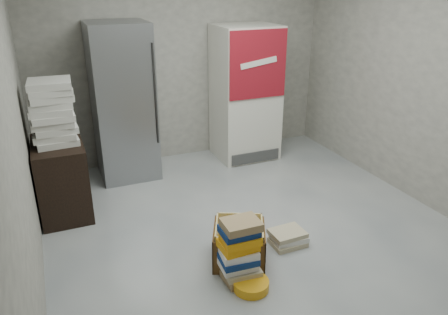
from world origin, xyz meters
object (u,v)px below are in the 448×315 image
Objects in this scene: phonebook_stack_main at (240,251)px; cardboard_box at (239,246)px; wood_shelf at (62,178)px; coke_cooler at (245,93)px.

cardboard_box is at bearing 63.46° from phonebook_stack_main.
coke_cooler is at bearing 16.28° from wood_shelf.
cardboard_box is (-1.11, -2.25, -0.75)m from coke_cooler.
coke_cooler is 2.85m from phonebook_stack_main.
cardboard_box is (1.37, -1.52, -0.25)m from wood_shelf.
wood_shelf reaches higher than cardboard_box.
wood_shelf is 2.18m from phonebook_stack_main.
phonebook_stack_main is 0.30m from cardboard_box.
phonebook_stack_main is at bearing -116.08° from coke_cooler.
coke_cooler reaches higher than wood_shelf.
phonebook_stack_main is at bearing -54.63° from wood_shelf.
wood_shelf is at bearing 122.73° from phonebook_stack_main.
coke_cooler is 2.25× the size of wood_shelf.
phonebook_stack_main is at bearing -88.97° from cardboard_box.
coke_cooler reaches higher than phonebook_stack_main.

